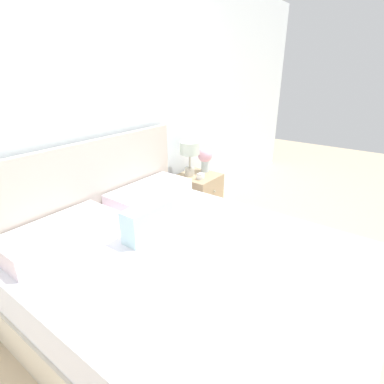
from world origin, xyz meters
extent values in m
plane|color=#CCB28E|center=(0.00, 0.00, 0.00)|extent=(12.00, 12.00, 0.00)
cube|color=white|center=(0.00, 0.07, 1.30)|extent=(8.00, 0.06, 2.60)
cube|color=beige|center=(0.00, -1.06, 0.16)|extent=(1.76, 2.11, 0.33)
cube|color=white|center=(0.00, -1.06, 0.46)|extent=(1.73, 2.07, 0.27)
cube|color=beige|center=(0.00, -0.03, 0.59)|extent=(1.80, 0.05, 1.18)
cube|color=white|center=(-0.42, -0.25, 0.67)|extent=(0.74, 0.36, 0.14)
cube|color=white|center=(0.42, -0.25, 0.67)|extent=(0.74, 0.36, 0.14)
cube|color=silver|center=(0.00, -0.64, 0.71)|extent=(0.39, 0.14, 0.23)
cube|color=tan|center=(1.19, -0.22, 0.31)|extent=(0.41, 0.41, 0.61)
sphere|color=#B2AD93|center=(1.19, -0.44, 0.48)|extent=(0.02, 0.02, 0.02)
cylinder|color=beige|center=(1.13, -0.15, 0.66)|extent=(0.10, 0.10, 0.08)
cylinder|color=#B7B29E|center=(1.13, -0.15, 0.77)|extent=(0.02, 0.02, 0.15)
cylinder|color=silver|center=(1.13, -0.15, 0.91)|extent=(0.20, 0.20, 0.13)
cylinder|color=silver|center=(1.33, -0.21, 0.68)|extent=(0.08, 0.08, 0.13)
sphere|color=#EFB2C6|center=(1.33, -0.21, 0.81)|extent=(0.16, 0.16, 0.16)
sphere|color=#609356|center=(1.37, -0.21, 0.77)|extent=(0.07, 0.07, 0.07)
cube|color=white|center=(1.11, -0.31, 0.64)|extent=(0.07, 0.05, 0.06)
cylinder|color=white|center=(1.11, -0.34, 0.64)|extent=(0.05, 0.00, 0.05)
camera|label=1|loc=(-1.29, -1.97, 1.69)|focal=28.00mm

